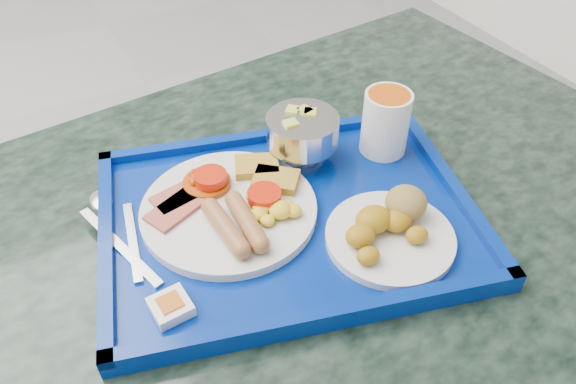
{
  "coord_description": "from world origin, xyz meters",
  "views": [
    {
      "loc": [
        0.88,
        -1.52,
        1.3
      ],
      "look_at": [
        1.13,
        -1.05,
        0.82
      ],
      "focal_mm": 35.0,
      "sensor_mm": 36.0,
      "label": 1
    }
  ],
  "objects_px": {
    "fruit_bowl": "(302,131)",
    "main_plate": "(233,206)",
    "juice_cup": "(386,121)",
    "bread_plate": "(390,228)",
    "table": "(292,310)",
    "tray": "(288,218)"
  },
  "relations": [
    {
      "from": "bread_plate",
      "to": "juice_cup",
      "type": "xyz_separation_m",
      "value": [
        0.1,
        0.15,
        0.03
      ]
    },
    {
      "from": "main_plate",
      "to": "juice_cup",
      "type": "distance_m",
      "value": 0.26
    },
    {
      "from": "tray",
      "to": "main_plate",
      "type": "xyz_separation_m",
      "value": [
        -0.06,
        0.04,
        0.02
      ]
    },
    {
      "from": "table",
      "to": "tray",
      "type": "distance_m",
      "value": 0.21
    },
    {
      "from": "fruit_bowl",
      "to": "tray",
      "type": "bearing_deg",
      "value": -127.66
    },
    {
      "from": "tray",
      "to": "juice_cup",
      "type": "relative_size",
      "value": 5.81
    },
    {
      "from": "table",
      "to": "fruit_bowl",
      "type": "distance_m",
      "value": 0.29
    },
    {
      "from": "main_plate",
      "to": "tray",
      "type": "bearing_deg",
      "value": -31.19
    },
    {
      "from": "bread_plate",
      "to": "main_plate",
      "type": "bearing_deg",
      "value": 139.37
    },
    {
      "from": "tray",
      "to": "juice_cup",
      "type": "height_order",
      "value": "juice_cup"
    },
    {
      "from": "table",
      "to": "tray",
      "type": "relative_size",
      "value": 2.33
    },
    {
      "from": "main_plate",
      "to": "fruit_bowl",
      "type": "bearing_deg",
      "value": 23.55
    },
    {
      "from": "fruit_bowl",
      "to": "juice_cup",
      "type": "height_order",
      "value": "juice_cup"
    },
    {
      "from": "fruit_bowl",
      "to": "juice_cup",
      "type": "bearing_deg",
      "value": -18.98
    },
    {
      "from": "tray",
      "to": "fruit_bowl",
      "type": "xyz_separation_m",
      "value": [
        0.08,
        0.1,
        0.05
      ]
    },
    {
      "from": "main_plate",
      "to": "fruit_bowl",
      "type": "relative_size",
      "value": 2.22
    },
    {
      "from": "main_plate",
      "to": "fruit_bowl",
      "type": "xyz_separation_m",
      "value": [
        0.14,
        0.06,
        0.03
      ]
    },
    {
      "from": "main_plate",
      "to": "bread_plate",
      "type": "xyz_separation_m",
      "value": [
        0.16,
        -0.13,
        0.0
      ]
    },
    {
      "from": "fruit_bowl",
      "to": "main_plate",
      "type": "bearing_deg",
      "value": -156.45
    },
    {
      "from": "table",
      "to": "juice_cup",
      "type": "xyz_separation_m",
      "value": [
        0.19,
        0.06,
        0.26
      ]
    },
    {
      "from": "fruit_bowl",
      "to": "bread_plate",
      "type": "bearing_deg",
      "value": -84.57
    },
    {
      "from": "table",
      "to": "main_plate",
      "type": "distance_m",
      "value": 0.24
    }
  ]
}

